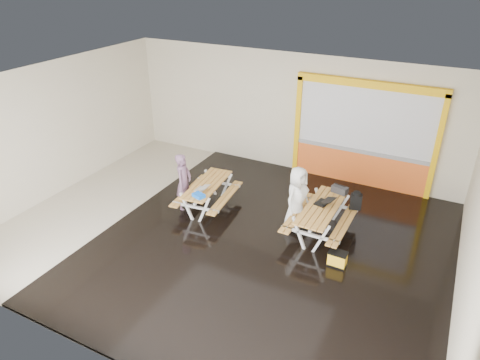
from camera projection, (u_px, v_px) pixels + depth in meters
The scene contains 14 objects.
room at pixel (221, 166), 9.49m from camera, with size 10.02×8.02×3.52m.
deck at pixel (271, 247), 9.77m from camera, with size 7.50×7.98×0.05m, color black.
kiosk at pixel (363, 137), 11.84m from camera, with size 3.88×0.16×3.00m.
picnic_table_left at pixel (207, 190), 11.03m from camera, with size 1.40×1.92×0.72m.
picnic_table_right at pixel (321, 213), 9.95m from camera, with size 1.35×1.96×0.78m.
person_left at pixel (184, 182), 10.94m from camera, with size 0.56×0.37×1.53m, color #714F6B.
person_right at pixel (297, 198), 10.16m from camera, with size 0.75×0.49×1.53m, color white.
laptop_left at pixel (202, 188), 10.64m from camera, with size 0.33×0.30×0.14m.
laptop_right at pixel (324, 202), 9.94m from camera, with size 0.47×0.44×0.17m.
blue_pouch at pixel (199, 195), 10.34m from camera, with size 0.28×0.20×0.08m, color blue.
toolbox at pixel (340, 190), 10.40m from camera, with size 0.41×0.27×0.22m.
backpack at pixel (356, 201), 10.23m from camera, with size 0.30×0.23×0.44m.
dark_case at pixel (297, 227), 10.31m from camera, with size 0.40×0.30×0.15m, color black.
fluke_bag at pixel (337, 259), 9.08m from camera, with size 0.39×0.26×0.33m.
Camera 1 is at (4.29, -7.43, 5.84)m, focal length 32.65 mm.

